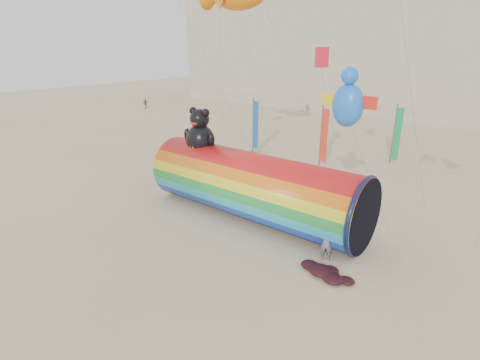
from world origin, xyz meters
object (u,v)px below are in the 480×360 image
Objects in this scene: windsock_assembly at (254,185)px; kite_handler at (326,243)px; fabric_bundle at (325,272)px; hotel_building at (354,42)px.

windsock_assembly is 7.47× the size of kite_handler.
kite_handler is at bearing -16.93° from windsock_assembly.
kite_handler reaches higher than fabric_bundle.
hotel_building is at bearing 112.37° from fabric_bundle.
windsock_assembly is 7.11m from fabric_bundle.
windsock_assembly is at bearing -38.56° from kite_handler.
kite_handler is (5.61, -1.71, -1.16)m from windsock_assembly.
hotel_building reaches higher than fabric_bundle.
windsock_assembly reaches higher than fabric_bundle.
hotel_building is 51.58m from fabric_bundle.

